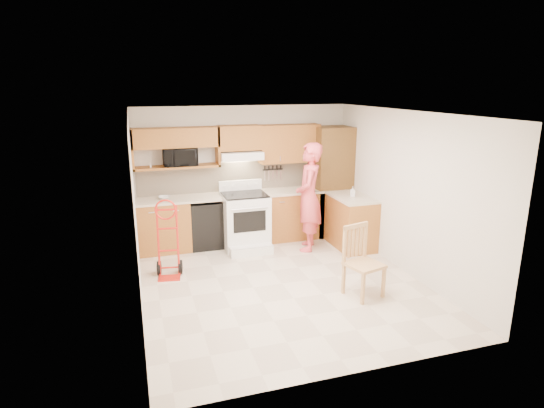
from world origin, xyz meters
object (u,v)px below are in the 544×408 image
dining_chair (364,262)px  person (309,197)px  range (246,217)px  microwave (180,156)px  hand_truck (168,243)px

dining_chair → person: bearing=76.2°
range → microwave: bearing=156.9°
dining_chair → hand_truck: bearing=134.9°
microwave → dining_chair: size_ratio=0.58×
microwave → person: size_ratio=0.30×
range → person: bearing=-19.7°
microwave → range: (1.05, -0.45, -1.06)m
microwave → dining_chair: bearing=-53.4°
range → hand_truck: range is taller
range → person: person is taller
person → microwave: bearing=-87.6°
range → hand_truck: 1.68m
person → hand_truck: size_ratio=1.73×
person → dining_chair: size_ratio=1.91×
range → dining_chair: bearing=-64.8°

